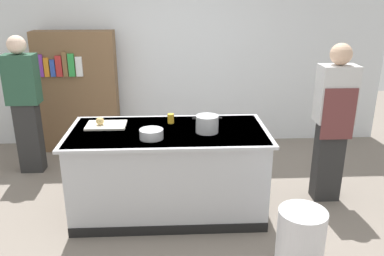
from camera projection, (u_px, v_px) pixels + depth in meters
The scene contains 12 objects.
ground_plane at pixel (170, 210), 4.17m from camera, with size 10.00×10.00×0.00m, color slate.
back_wall at pixel (168, 42), 5.66m from camera, with size 6.40×0.12×3.00m, color silver.
counter_island at pixel (169, 170), 4.02m from camera, with size 1.98×0.98×0.90m.
cutting_board at pixel (106, 125), 3.99m from camera, with size 0.40×0.28×0.02m, color silver.
onion at pixel (100, 121), 3.96m from camera, with size 0.08×0.08×0.08m, color tan.
stock_pot at pixel (207, 124), 3.80m from camera, with size 0.29×0.22×0.17m.
mixing_bowl at pixel (151, 134), 3.65m from camera, with size 0.22×0.22×0.09m, color #B7BABF.
juice_cup at pixel (171, 119), 4.07m from camera, with size 0.07×0.07×0.10m, color yellow.
trash_bin at pixel (300, 240), 3.21m from camera, with size 0.39×0.39×0.54m, color silver.
person_chef at pixel (333, 121), 4.12m from camera, with size 0.38×0.25×1.72m.
person_guest at pixel (25, 102), 4.80m from camera, with size 0.38×0.24×1.72m.
bookshelf at pixel (78, 92), 5.53m from camera, with size 1.10×0.31×1.70m.
Camera 1 is at (0.06, -3.66, 2.21)m, focal length 36.66 mm.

